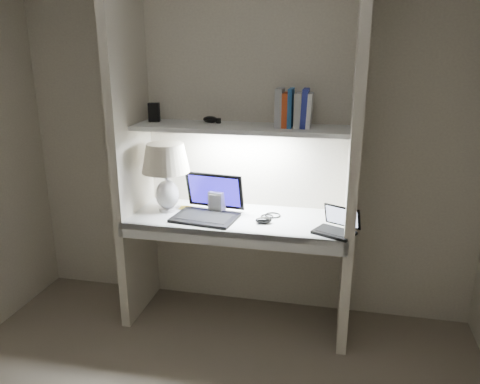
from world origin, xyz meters
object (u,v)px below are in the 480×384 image
(table_lamp, at_px, (166,166))
(laptop_main, at_px, (209,207))
(laptop_netbook, at_px, (337,227))
(speaker, at_px, (217,201))
(book_row, at_px, (294,109))

(table_lamp, xyz_separation_m, laptop_main, (0.30, -0.04, -0.26))
(laptop_main, distance_m, laptop_netbook, 0.85)
(laptop_main, distance_m, speaker, 0.10)
(table_lamp, distance_m, speaker, 0.42)
(table_lamp, relative_size, laptop_main, 1.05)
(speaker, bearing_deg, book_row, 15.15)
(laptop_main, height_order, speaker, laptop_main)
(laptop_main, height_order, book_row, book_row)
(book_row, bearing_deg, table_lamp, -173.25)
(laptop_main, distance_m, book_row, 0.85)
(speaker, xyz_separation_m, book_row, (0.50, 0.04, 0.64))
(book_row, bearing_deg, laptop_netbook, -39.12)
(table_lamp, bearing_deg, speaker, 9.87)
(laptop_netbook, height_order, speaker, laptop_netbook)
(laptop_main, height_order, laptop_netbook, laptop_main)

